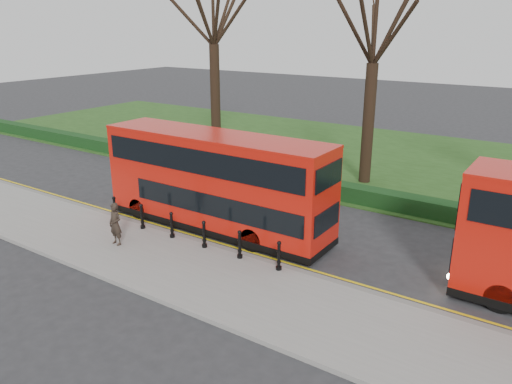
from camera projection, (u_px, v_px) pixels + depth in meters
The scene contains 12 objects.
ground at pixel (220, 237), 19.88m from camera, with size 120.00×120.00×0.00m, color #28282B.
pavement at pixel (167, 263), 17.50m from camera, with size 60.00×4.00×0.15m, color gray.
kerb at pixel (204, 243), 19.07m from camera, with size 60.00×0.25×0.16m, color slate.
grass_verge at pixel (365, 157), 31.67m from camera, with size 60.00×18.00×0.06m, color #234517.
hedge at pixel (303, 184), 25.10m from camera, with size 60.00×0.90×0.80m, color black.
yellow_line_outer at pixel (209, 242), 19.33m from camera, with size 60.00×0.10×0.01m, color yellow.
yellow_line_inner at pixel (212, 241), 19.49m from camera, with size 60.00×0.10×0.01m, color yellow.
tree_left at pixel (213, 4), 29.05m from camera, with size 8.02×8.02×12.54m.
tree_mid at pixel (376, 20), 24.07m from camera, with size 7.22×7.22×11.29m.
bollard_row at pixel (188, 230), 18.86m from camera, with size 8.25×0.15×1.00m.
bus_lead at pixel (215, 182), 20.07m from camera, with size 9.96×2.29×3.96m.
pedestrian at pixel (115, 224), 18.59m from camera, with size 0.60×0.39×1.63m, color #2D231C.
Camera 1 is at (11.37, -14.36, 8.05)m, focal length 35.00 mm.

